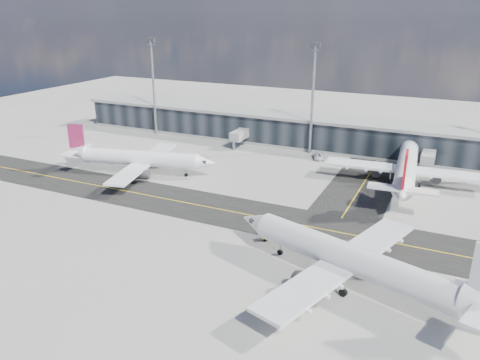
% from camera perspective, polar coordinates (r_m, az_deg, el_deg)
% --- Properties ---
extents(ground, '(300.00, 300.00, 0.00)m').
position_cam_1_polar(ground, '(86.57, -1.01, -5.07)').
color(ground, gray).
rests_on(ground, ground).
extents(taxiway_lanes, '(180.00, 63.00, 0.03)m').
position_cam_1_polar(taxiway_lanes, '(94.12, 4.02, -2.97)').
color(taxiway_lanes, black).
rests_on(taxiway_lanes, ground).
extents(terminal_concourse, '(152.00, 19.80, 8.80)m').
position_cam_1_polar(terminal_concourse, '(133.93, 9.47, 5.68)').
color(terminal_concourse, black).
rests_on(terminal_concourse, ground).
extents(floodlight_masts, '(102.50, 0.70, 28.90)m').
position_cam_1_polar(floodlight_masts, '(125.03, 8.85, 10.10)').
color(floodlight_masts, gray).
rests_on(floodlight_masts, ground).
extents(airliner_af, '(37.45, 32.18, 11.18)m').
position_cam_1_polar(airliner_af, '(113.10, -12.36, 2.60)').
color(airliner_af, white).
rests_on(airliner_af, ground).
extents(airliner_redtail, '(35.96, 42.16, 12.49)m').
position_cam_1_polar(airliner_redtail, '(108.91, 19.61, 1.43)').
color(airliner_redtail, white).
rests_on(airliner_redtail, ground).
extents(airliner_near, '(40.52, 34.95, 12.27)m').
position_cam_1_polar(airliner_near, '(67.64, 13.77, -9.52)').
color(airliner_near, silver).
rests_on(airliner_near, ground).
extents(baggage_tug, '(2.97, 2.57, 1.70)m').
position_cam_1_polar(baggage_tug, '(79.91, 3.81, -6.70)').
color(baggage_tug, '#F2F60C').
rests_on(baggage_tug, ground).
extents(service_van, '(4.12, 5.42, 1.37)m').
position_cam_1_polar(service_van, '(123.81, 9.48, 2.85)').
color(service_van, white).
rests_on(service_van, ground).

